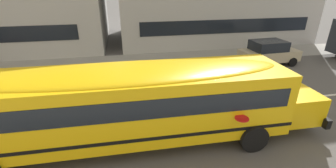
{
  "coord_description": "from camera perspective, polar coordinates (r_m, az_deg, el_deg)",
  "views": [
    {
      "loc": [
        3.24,
        -8.66,
        5.28
      ],
      "look_at": [
        4.8,
        -0.87,
        1.75
      ],
      "focal_mm": 24.74,
      "sensor_mm": 36.0,
      "label": 1
    }
  ],
  "objects": [
    {
      "name": "ground_plane",
      "position": [
        10.64,
        -27.61,
        -8.82
      ],
      "size": [
        400.0,
        400.0,
        0.0
      ],
      "primitive_type": "plane",
      "color": "#54514F"
    },
    {
      "name": "school_bus",
      "position": [
        7.81,
        -8.28,
        -3.86
      ],
      "size": [
        12.58,
        3.12,
        2.8
      ],
      "rotation": [
        0.0,
        0.0,
        -0.02
      ],
      "color": "yellow",
      "rests_on": "ground_plane"
    },
    {
      "name": "lane_centreline",
      "position": [
        10.64,
        -27.61,
        -8.8
      ],
      "size": [
        110.0,
        0.16,
        0.01
      ],
      "primitive_type": "cube",
      "color": "silver",
      "rests_on": "ground_plane"
    },
    {
      "name": "sidewalk_far",
      "position": [
        17.44,
        -21.5,
        4.68
      ],
      "size": [
        120.0,
        3.0,
        0.01
      ],
      "primitive_type": "cube",
      "color": "gray",
      "rests_on": "ground_plane"
    },
    {
      "name": "parked_car_beige_by_entrance",
      "position": [
        17.37,
        23.54,
        7.19
      ],
      "size": [
        3.99,
        2.06,
        1.64
      ],
      "rotation": [
        0.0,
        0.0,
        0.06
      ],
      "color": "#C1B28E",
      "rests_on": "ground_plane"
    }
  ]
}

